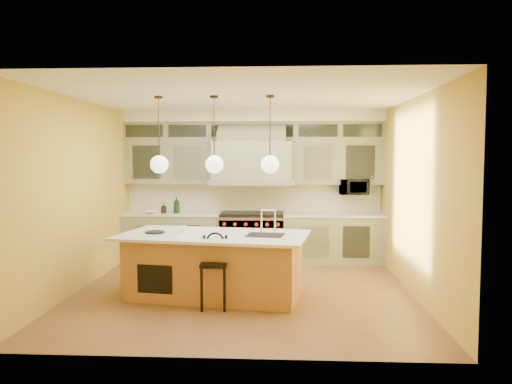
# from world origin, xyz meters

# --- Properties ---
(floor) EXTENTS (5.00, 5.00, 0.00)m
(floor) POSITION_xyz_m (0.00, 0.00, 0.00)
(floor) COLOR brown
(floor) RESTS_ON ground
(ceiling) EXTENTS (5.00, 5.00, 0.00)m
(ceiling) POSITION_xyz_m (0.00, 0.00, 2.90)
(ceiling) COLOR white
(ceiling) RESTS_ON wall_back
(wall_back) EXTENTS (5.00, 0.00, 5.00)m
(wall_back) POSITION_xyz_m (0.00, 2.50, 1.45)
(wall_back) COLOR gold
(wall_back) RESTS_ON ground
(wall_front) EXTENTS (5.00, 0.00, 5.00)m
(wall_front) POSITION_xyz_m (0.00, -2.50, 1.45)
(wall_front) COLOR gold
(wall_front) RESTS_ON ground
(wall_left) EXTENTS (0.00, 5.00, 5.00)m
(wall_left) POSITION_xyz_m (-2.50, 0.00, 1.45)
(wall_left) COLOR gold
(wall_left) RESTS_ON ground
(wall_right) EXTENTS (0.00, 5.00, 5.00)m
(wall_right) POSITION_xyz_m (2.50, 0.00, 1.45)
(wall_right) COLOR gold
(wall_right) RESTS_ON ground
(back_cabinetry) EXTENTS (5.00, 0.77, 2.90)m
(back_cabinetry) POSITION_xyz_m (0.00, 2.23, 1.43)
(back_cabinetry) COLOR gray
(back_cabinetry) RESTS_ON floor
(range) EXTENTS (1.20, 0.74, 0.96)m
(range) POSITION_xyz_m (0.00, 2.14, 0.49)
(range) COLOR silver
(range) RESTS_ON floor
(kitchen_island) EXTENTS (2.85, 1.79, 1.35)m
(kitchen_island) POSITION_xyz_m (-0.39, -0.25, 0.47)
(kitchen_island) COLOR #AD6E3D
(kitchen_island) RESTS_ON floor
(counter_stool) EXTENTS (0.36, 0.36, 1.01)m
(counter_stool) POSITION_xyz_m (-0.33, -0.83, 0.57)
(counter_stool) COLOR black
(counter_stool) RESTS_ON floor
(microwave) EXTENTS (0.54, 0.37, 0.30)m
(microwave) POSITION_xyz_m (1.95, 2.25, 1.45)
(microwave) COLOR black
(microwave) RESTS_ON back_cabinetry
(oil_bottle_a) EXTENTS (0.14, 0.14, 0.32)m
(oil_bottle_a) POSITION_xyz_m (-1.47, 2.15, 1.10)
(oil_bottle_a) COLOR black
(oil_bottle_a) RESTS_ON back_cabinetry
(oil_bottle_b) EXTENTS (0.09, 0.09, 0.20)m
(oil_bottle_b) POSITION_xyz_m (-1.72, 2.15, 1.04)
(oil_bottle_b) COLOR black
(oil_bottle_b) RESTS_ON back_cabinetry
(fruit_bowl) EXTENTS (0.27, 0.27, 0.06)m
(fruit_bowl) POSITION_xyz_m (-1.88, 1.92, 0.97)
(fruit_bowl) COLOR white
(fruit_bowl) RESTS_ON back_cabinetry
(cup) EXTENTS (0.12, 0.12, 0.09)m
(cup) POSITION_xyz_m (-0.89, -0.15, 0.97)
(cup) COLOR white
(cup) RESTS_ON kitchen_island
(pendant_left) EXTENTS (0.26, 0.26, 1.11)m
(pendant_left) POSITION_xyz_m (-1.20, -0.25, 1.95)
(pendant_left) COLOR #2D2319
(pendant_left) RESTS_ON ceiling
(pendant_center) EXTENTS (0.26, 0.26, 1.11)m
(pendant_center) POSITION_xyz_m (-0.40, -0.25, 1.95)
(pendant_center) COLOR #2D2319
(pendant_center) RESTS_ON ceiling
(pendant_right) EXTENTS (0.26, 0.26, 1.11)m
(pendant_right) POSITION_xyz_m (0.40, -0.25, 1.95)
(pendant_right) COLOR #2D2319
(pendant_right) RESTS_ON ceiling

